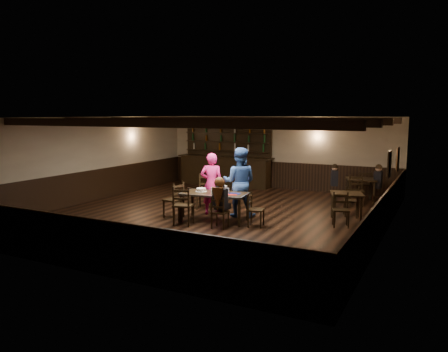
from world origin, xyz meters
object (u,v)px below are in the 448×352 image
at_px(chair_near_right, 219,210).
at_px(woman_pink, 212,184).
at_px(bar_counter, 226,167).
at_px(man_blue, 239,182).
at_px(cake, 201,190).
at_px(dining_table, 215,196).
at_px(chair_near_left, 182,203).

height_order(chair_near_right, woman_pink, woman_pink).
bearing_deg(bar_counter, man_blue, -58.96).
bearing_deg(chair_near_right, cake, 143.89).
height_order(dining_table, man_blue, man_blue).
relative_size(man_blue, bar_counter, 0.49).
distance_m(chair_near_right, man_blue, 1.50).
bearing_deg(woman_pink, man_blue, 167.92).
relative_size(chair_near_right, man_blue, 0.42).
bearing_deg(chair_near_left, man_blue, 61.57).
xyz_separation_m(man_blue, bar_counter, (-2.75, 4.57, -0.22)).
distance_m(woman_pink, man_blue, 0.81).
height_order(chair_near_left, bar_counter, bar_counter).
xyz_separation_m(man_blue, cake, (-0.75, -0.78, -0.15)).
bearing_deg(chair_near_right, man_blue, 94.80).
bearing_deg(man_blue, cake, 30.65).
xyz_separation_m(chair_near_right, bar_counter, (-2.87, 5.99, 0.26)).
height_order(dining_table, woman_pink, woman_pink).
xyz_separation_m(chair_near_right, man_blue, (-0.12, 1.42, 0.48)).
bearing_deg(cake, woman_pink, 93.67).
height_order(dining_table, chair_near_right, chair_near_right).
xyz_separation_m(woman_pink, cake, (0.04, -0.66, -0.07)).
relative_size(chair_near_right, woman_pink, 0.46).
bearing_deg(cake, dining_table, -1.47).
bearing_deg(cake, bar_counter, 110.49).
distance_m(chair_near_left, man_blue, 1.81).
bearing_deg(man_blue, chair_near_left, 45.97).
relative_size(woman_pink, cake, 5.68).
height_order(cake, bar_counter, bar_counter).
height_order(woman_pink, man_blue, man_blue).
bearing_deg(chair_near_left, bar_counter, 107.27).
xyz_separation_m(dining_table, chair_near_left, (-0.51, -0.77, -0.10)).
xyz_separation_m(dining_table, chair_near_right, (0.46, -0.62, -0.22)).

